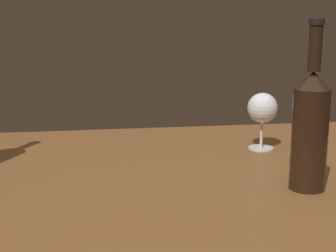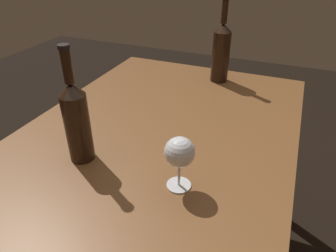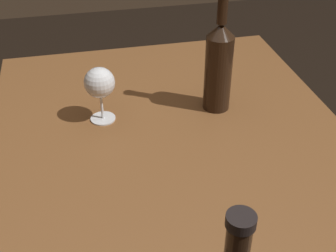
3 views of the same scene
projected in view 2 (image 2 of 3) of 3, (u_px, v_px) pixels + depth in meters
The scene contains 4 objects.
dining_table at pixel (158, 153), 1.11m from camera, with size 1.30×0.90×0.74m.
wine_glass_left at pixel (180, 153), 0.77m from camera, with size 0.08×0.08×0.15m.
wine_bottle at pixel (77, 120), 0.87m from camera, with size 0.07×0.07×0.34m.
wine_bottle_second at pixel (221, 51), 1.37m from camera, with size 0.08×0.08×0.36m.
Camera 2 is at (-0.81, -0.37, 1.31)m, focal length 33.15 mm.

